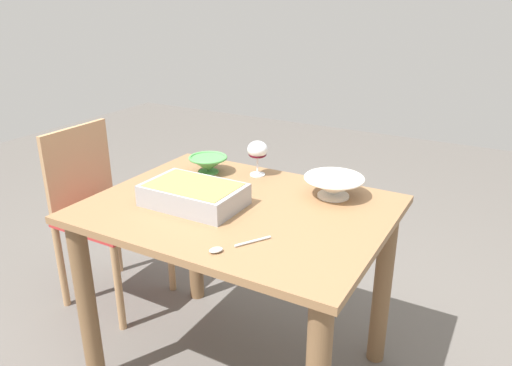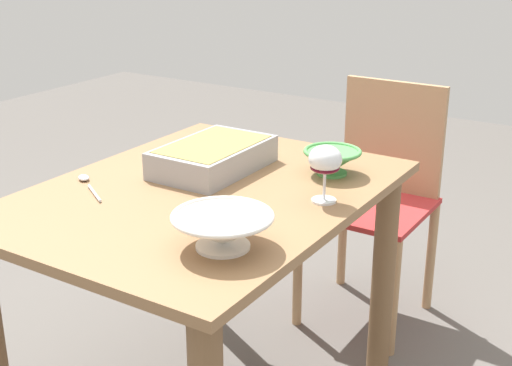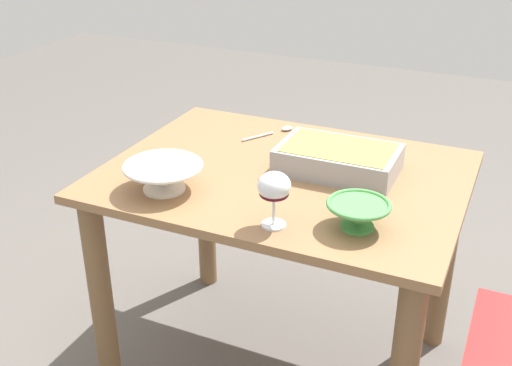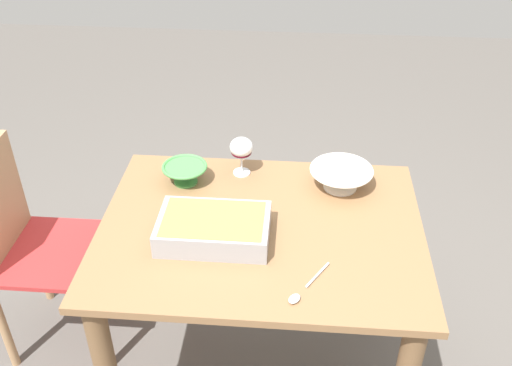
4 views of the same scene
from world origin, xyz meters
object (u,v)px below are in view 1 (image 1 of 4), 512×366
serving_spoon (228,247)px  chair (100,208)px  casserole_dish (194,194)px  mixing_bowl (334,185)px  small_bowl (208,163)px  dining_table (239,244)px  wine_glass (258,151)px

serving_spoon → chair: bearing=-23.0°
casserole_dish → mixing_bowl: bearing=-142.2°
serving_spoon → small_bowl: bearing=-50.6°
mixing_bowl → dining_table: bearing=42.9°
small_bowl → serving_spoon: size_ratio=0.88×
dining_table → small_bowl: 0.44m
wine_glass → chair: bearing=12.1°
chair → serving_spoon: chair is taller
serving_spoon → dining_table: bearing=-64.4°
casserole_dish → serving_spoon: casserole_dish is taller
mixing_bowl → serving_spoon: 0.57m
dining_table → casserole_dish: 0.27m
serving_spoon → wine_glass: bearing=-68.7°
casserole_dish → small_bowl: bearing=-64.1°
casserole_dish → small_bowl: 0.35m
small_bowl → serving_spoon: bearing=129.4°
mixing_bowl → wine_glass: bearing=-9.7°
casserole_dish → dining_table: bearing=-153.7°
mixing_bowl → small_bowl: bearing=1.5°
dining_table → casserole_dish: size_ratio=3.03×
mixing_bowl → casserole_dish: bearing=37.8°
mixing_bowl → small_bowl: mixing_bowl is taller
dining_table → wine_glass: 0.43m
wine_glass → casserole_dish: 0.40m
mixing_bowl → serving_spoon: (0.13, 0.56, -0.04)m
casserole_dish → serving_spoon: (-0.29, 0.23, -0.04)m
small_bowl → serving_spoon: (-0.45, 0.54, -0.04)m
wine_glass → mixing_bowl: wine_glass is taller
dining_table → casserole_dish: bearing=26.3°
casserole_dish → mixing_bowl: 0.54m
casserole_dish → mixing_bowl: size_ratio=1.55×
mixing_bowl → small_bowl: 0.58m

